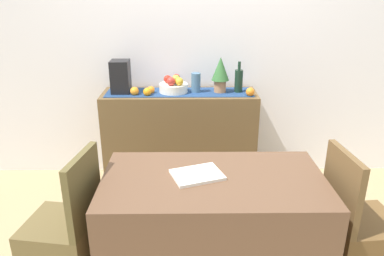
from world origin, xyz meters
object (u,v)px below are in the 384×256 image
(coffee_maker, at_px, (121,77))
(ceramic_vase, at_px, (196,83))
(potted_plant, at_px, (220,72))
(sideboard_console, at_px, (180,138))
(dining_table, at_px, (212,231))
(wine_bottle, at_px, (239,81))
(chair_by_corner, at_px, (357,244))
(open_book, at_px, (197,175))
(chair_near_window, at_px, (66,246))
(fruit_bowl, at_px, (173,88))

(coffee_maker, relative_size, ceramic_vase, 1.64)
(ceramic_vase, bearing_deg, potted_plant, 0.00)
(sideboard_console, height_order, potted_plant, potted_plant)
(ceramic_vase, height_order, dining_table, ceramic_vase)
(potted_plant, height_order, dining_table, potted_plant)
(wine_bottle, height_order, chair_by_corner, wine_bottle)
(coffee_maker, distance_m, open_book, 1.46)
(sideboard_console, distance_m, chair_near_window, 1.49)
(fruit_bowl, distance_m, ceramic_vase, 0.20)
(potted_plant, distance_m, open_book, 1.34)
(sideboard_console, height_order, chair_by_corner, chair_by_corner)
(chair_by_corner, bearing_deg, open_book, 178.68)
(coffee_maker, xyz_separation_m, ceramic_vase, (0.66, 0.00, -0.06))
(ceramic_vase, relative_size, chair_by_corner, 0.20)
(ceramic_vase, height_order, chair_by_corner, ceramic_vase)
(ceramic_vase, bearing_deg, sideboard_console, 180.00)
(fruit_bowl, xyz_separation_m, dining_table, (0.27, -1.31, -0.56))
(fruit_bowl, relative_size, dining_table, 0.19)
(coffee_maker, bearing_deg, sideboard_console, 0.00)
(wine_bottle, distance_m, chair_near_window, 1.93)
(ceramic_vase, bearing_deg, chair_near_window, -122.55)
(dining_table, bearing_deg, potted_plant, 83.93)
(coffee_maker, relative_size, potted_plant, 0.91)
(wine_bottle, bearing_deg, open_book, -107.22)
(sideboard_console, bearing_deg, chair_by_corner, -49.09)
(sideboard_console, bearing_deg, potted_plant, 0.00)
(chair_by_corner, bearing_deg, ceramic_vase, 127.04)
(chair_near_window, bearing_deg, dining_table, 0.16)
(sideboard_console, xyz_separation_m, dining_table, (0.22, -1.31, -0.07))
(fruit_bowl, bearing_deg, sideboard_console, 0.00)
(fruit_bowl, bearing_deg, chair_by_corner, -47.80)
(ceramic_vase, bearing_deg, open_book, -90.87)
(sideboard_console, relative_size, chair_near_window, 1.53)
(sideboard_console, xyz_separation_m, open_book, (0.13, -1.28, 0.31))
(wine_bottle, height_order, dining_table, wine_bottle)
(potted_plant, bearing_deg, chair_by_corner, -59.44)
(ceramic_vase, relative_size, chair_near_window, 0.20)
(open_book, relative_size, chair_near_window, 0.31)
(sideboard_console, height_order, open_book, sideboard_console)
(sideboard_console, bearing_deg, dining_table, -80.36)
(chair_near_window, distance_m, chair_by_corner, 1.82)
(open_book, bearing_deg, potted_plant, 60.05)
(ceramic_vase, xyz_separation_m, chair_by_corner, (0.99, -1.31, -0.71))
(dining_table, xyz_separation_m, chair_near_window, (-0.91, -0.00, -0.10))
(sideboard_console, xyz_separation_m, potted_plant, (0.36, 0.00, 0.63))
(wine_bottle, bearing_deg, chair_by_corner, -65.05)
(wine_bottle, distance_m, coffee_maker, 1.04)
(chair_near_window, bearing_deg, open_book, 1.71)
(ceramic_vase, relative_size, potted_plant, 0.56)
(dining_table, bearing_deg, ceramic_vase, 93.32)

